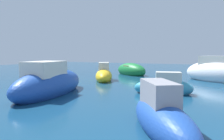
{
  "coord_description": "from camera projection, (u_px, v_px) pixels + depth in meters",
  "views": [
    {
      "loc": [
        -4.16,
        -4.51,
        2.25
      ],
      "look_at": [
        -10.7,
        10.1,
        0.91
      ],
      "focal_mm": 31.01,
      "sensor_mm": 36.0,
      "label": 1
    }
  ],
  "objects": [
    {
      "name": "moored_boat_8",
      "position": [
        164.0,
        87.0,
        10.93
      ],
      "size": [
        3.44,
        1.92,
        1.48
      ],
      "rotation": [
        0.0,
        0.0,
        3.37
      ],
      "color": "teal",
      "rests_on": "ground"
    },
    {
      "name": "moored_boat_4",
      "position": [
        131.0,
        70.0,
        20.93
      ],
      "size": [
        4.61,
        4.0,
        1.62
      ],
      "rotation": [
        0.0,
        0.0,
        5.67
      ],
      "color": "#197233",
      "rests_on": "ground"
    },
    {
      "name": "moored_boat_5",
      "position": [
        223.0,
        73.0,
        15.72
      ],
      "size": [
        6.71,
        4.96,
        2.59
      ],
      "rotation": [
        0.0,
        0.0,
        5.83
      ],
      "color": "white",
      "rests_on": "ground"
    },
    {
      "name": "moored_boat_1",
      "position": [
        50.0,
        83.0,
        10.78
      ],
      "size": [
        2.78,
        6.07,
        2.25
      ],
      "rotation": [
        0.0,
        0.0,
        1.71
      ],
      "color": "#1E479E",
      "rests_on": "ground"
    },
    {
      "name": "moored_boat_6",
      "position": [
        162.0,
        116.0,
        5.67
      ],
      "size": [
        3.0,
        3.85,
        1.68
      ],
      "rotation": [
        0.0,
        0.0,
        5.25
      ],
      "color": "#1E479E",
      "rests_on": "ground"
    },
    {
      "name": "moored_boat_7",
      "position": [
        104.0,
        75.0,
        16.48
      ],
      "size": [
        2.87,
        4.03,
        1.79
      ],
      "rotation": [
        0.0,
        0.0,
        5.15
      ],
      "color": "gold",
      "rests_on": "ground"
    }
  ]
}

